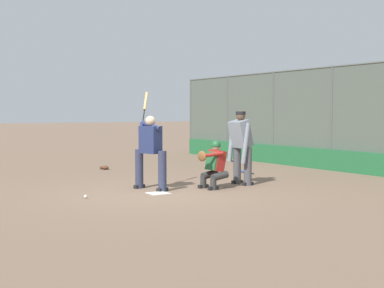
{
  "coord_description": "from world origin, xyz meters",
  "views": [
    {
      "loc": [
        -10.21,
        5.68,
        1.78
      ],
      "look_at": [
        0.18,
        -1.0,
        1.05
      ],
      "focal_mm": 50.0,
      "sensor_mm": 36.0,
      "label": 1
    }
  ],
  "objects_px": {
    "catcher_behind_plate": "(213,164)",
    "umpire_home": "(241,145)",
    "spare_bat_near_backstop": "(236,161)",
    "batter_at_plate": "(150,149)",
    "fielding_glove_on_dirt": "(105,168)",
    "baseball_loose": "(86,196)",
    "spare_bat_by_padding": "(243,172)"
  },
  "relations": [
    {
      "from": "batter_at_plate",
      "to": "spare_bat_near_backstop",
      "type": "distance_m",
      "value": 7.32
    },
    {
      "from": "catcher_behind_plate",
      "to": "fielding_glove_on_dirt",
      "type": "height_order",
      "value": "catcher_behind_plate"
    },
    {
      "from": "catcher_behind_plate",
      "to": "baseball_loose",
      "type": "distance_m",
      "value": 3.12
    },
    {
      "from": "fielding_glove_on_dirt",
      "to": "baseball_loose",
      "type": "relative_size",
      "value": 4.34
    },
    {
      "from": "catcher_behind_plate",
      "to": "umpire_home",
      "type": "bearing_deg",
      "value": -81.1
    },
    {
      "from": "spare_bat_near_backstop",
      "to": "spare_bat_by_padding",
      "type": "distance_m",
      "value": 3.34
    },
    {
      "from": "catcher_behind_plate",
      "to": "spare_bat_near_backstop",
      "type": "distance_m",
      "value": 6.74
    },
    {
      "from": "batter_at_plate",
      "to": "fielding_glove_on_dirt",
      "type": "xyz_separation_m",
      "value": [
        4.66,
        -0.88,
        -0.87
      ]
    },
    {
      "from": "baseball_loose",
      "to": "umpire_home",
      "type": "bearing_deg",
      "value": -91.03
    },
    {
      "from": "fielding_glove_on_dirt",
      "to": "baseball_loose",
      "type": "height_order",
      "value": "fielding_glove_on_dirt"
    },
    {
      "from": "umpire_home",
      "to": "batter_at_plate",
      "type": "bearing_deg",
      "value": 79.03
    },
    {
      "from": "spare_bat_near_backstop",
      "to": "baseball_loose",
      "type": "xyz_separation_m",
      "value": [
        -4.73,
        7.54,
        0.0
      ]
    },
    {
      "from": "baseball_loose",
      "to": "batter_at_plate",
      "type": "bearing_deg",
      "value": -78.06
    },
    {
      "from": "catcher_behind_plate",
      "to": "umpire_home",
      "type": "xyz_separation_m",
      "value": [
        0.2,
        -0.96,
        0.4
      ]
    },
    {
      "from": "batter_at_plate",
      "to": "baseball_loose",
      "type": "height_order",
      "value": "batter_at_plate"
    },
    {
      "from": "catcher_behind_plate",
      "to": "fielding_glove_on_dirt",
      "type": "relative_size",
      "value": 3.5
    },
    {
      "from": "batter_at_plate",
      "to": "spare_bat_by_padding",
      "type": "bearing_deg",
      "value": -83.79
    },
    {
      "from": "batter_at_plate",
      "to": "spare_bat_by_padding",
      "type": "distance_m",
      "value": 4.35
    },
    {
      "from": "batter_at_plate",
      "to": "spare_bat_by_padding",
      "type": "relative_size",
      "value": 2.48
    },
    {
      "from": "umpire_home",
      "to": "fielding_glove_on_dirt",
      "type": "height_order",
      "value": "umpire_home"
    },
    {
      "from": "spare_bat_near_backstop",
      "to": "baseball_loose",
      "type": "distance_m",
      "value": 8.9
    },
    {
      "from": "spare_bat_near_backstop",
      "to": "batter_at_plate",
      "type": "bearing_deg",
      "value": 122.61
    },
    {
      "from": "baseball_loose",
      "to": "spare_bat_near_backstop",
      "type": "bearing_deg",
      "value": -57.87
    },
    {
      "from": "batter_at_plate",
      "to": "baseball_loose",
      "type": "distance_m",
      "value": 1.98
    },
    {
      "from": "fielding_glove_on_dirt",
      "to": "baseball_loose",
      "type": "distance_m",
      "value": 5.66
    },
    {
      "from": "umpire_home",
      "to": "fielding_glove_on_dirt",
      "type": "relative_size",
      "value": 5.66
    },
    {
      "from": "catcher_behind_plate",
      "to": "baseball_loose",
      "type": "xyz_separation_m",
      "value": [
        0.27,
        3.06,
        -0.54
      ]
    },
    {
      "from": "spare_bat_by_padding",
      "to": "fielding_glove_on_dirt",
      "type": "bearing_deg",
      "value": 51.91
    },
    {
      "from": "umpire_home",
      "to": "spare_bat_near_backstop",
      "type": "height_order",
      "value": "umpire_home"
    },
    {
      "from": "fielding_glove_on_dirt",
      "to": "baseball_loose",
      "type": "xyz_separation_m",
      "value": [
        -5.02,
        2.6,
        -0.02
      ]
    },
    {
      "from": "spare_bat_by_padding",
      "to": "fielding_glove_on_dirt",
      "type": "distance_m",
      "value": 4.34
    },
    {
      "from": "umpire_home",
      "to": "spare_bat_by_padding",
      "type": "xyz_separation_m",
      "value": [
        2.03,
        -1.66,
        -0.95
      ]
    }
  ]
}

